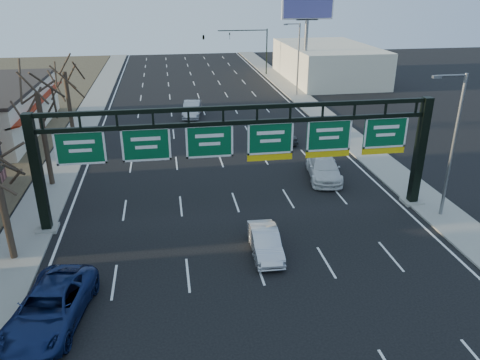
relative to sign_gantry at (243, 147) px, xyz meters
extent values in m
plane|color=black|center=(-0.16, -8.00, -4.63)|extent=(160.00, 160.00, 0.00)
cube|color=gray|center=(-12.96, 12.00, -4.57)|extent=(3.00, 120.00, 0.12)
cube|color=gray|center=(12.64, 12.00, -4.57)|extent=(3.00, 120.00, 0.12)
cube|color=white|center=(-0.16, 12.00, -4.62)|extent=(21.60, 120.00, 0.01)
cube|color=black|center=(-11.86, 0.00, -1.03)|extent=(0.55, 0.55, 7.20)
cube|color=gray|center=(-11.86, 0.00, -4.53)|extent=(1.20, 1.20, 0.20)
cube|color=black|center=(11.54, 0.00, -1.03)|extent=(0.55, 0.55, 7.20)
cube|color=gray|center=(11.54, 0.00, -4.53)|extent=(1.20, 1.20, 0.20)
cube|color=black|center=(-0.16, 0.00, 2.42)|extent=(23.40, 0.25, 0.25)
cube|color=black|center=(-0.16, 0.00, 1.52)|extent=(23.40, 0.25, 0.25)
cube|color=#054F2A|center=(-9.33, 0.00, 0.47)|extent=(2.80, 0.10, 2.00)
cube|color=#054F2A|center=(-5.66, 0.00, 0.47)|extent=(2.80, 0.10, 2.00)
cube|color=#054F2A|center=(-1.99, 0.00, 0.47)|extent=(2.80, 0.10, 2.00)
cube|color=#054F2A|center=(1.67, 0.00, 0.47)|extent=(2.80, 0.10, 2.00)
cube|color=yellow|center=(1.67, 0.00, -0.75)|extent=(2.80, 0.10, 0.40)
cube|color=#054F2A|center=(5.34, 0.00, 0.47)|extent=(2.80, 0.10, 2.00)
cube|color=yellow|center=(5.34, 0.00, -0.75)|extent=(2.80, 0.10, 0.40)
cube|color=#054F2A|center=(9.01, 0.00, 0.47)|extent=(2.80, 0.10, 2.00)
cube|color=yellow|center=(9.01, 0.00, -0.75)|extent=(2.80, 0.10, 0.40)
cube|color=maroon|center=(-16.56, 21.00, -1.63)|extent=(1.20, 18.00, 0.40)
cube|color=beige|center=(19.84, 42.00, -2.13)|extent=(12.00, 20.00, 5.00)
cylinder|color=black|center=(-12.96, -3.00, -1.47)|extent=(0.36, 0.36, 6.08)
cylinder|color=black|center=(-12.96, 7.00, -1.09)|extent=(0.36, 0.36, 6.84)
cylinder|color=black|center=(-12.96, 17.00, -1.28)|extent=(0.36, 0.36, 6.46)
cylinder|color=slate|center=(12.44, -2.00, -0.01)|extent=(0.20, 0.20, 9.00)
cylinder|color=slate|center=(11.54, -2.00, 4.39)|extent=(1.80, 0.12, 0.12)
cube|color=slate|center=(10.64, -2.00, 4.34)|extent=(0.50, 0.22, 0.15)
cylinder|color=slate|center=(12.44, 32.00, -0.01)|extent=(0.20, 0.20, 9.00)
cylinder|color=slate|center=(11.54, 32.00, 4.39)|extent=(1.80, 0.12, 0.12)
cube|color=slate|center=(10.64, 32.00, 4.34)|extent=(0.50, 0.22, 0.15)
cylinder|color=slate|center=(14.84, 37.00, -0.13)|extent=(0.50, 0.50, 9.00)
cube|color=slate|center=(14.84, 37.00, 4.37)|extent=(3.00, 0.30, 0.20)
cube|color=white|center=(14.84, 37.00, 5.87)|extent=(7.00, 0.30, 3.00)
cube|color=#504D9A|center=(14.84, 36.80, 5.87)|extent=(6.60, 0.05, 2.60)
cylinder|color=black|center=(11.64, 47.00, -1.13)|extent=(0.18, 0.18, 7.00)
cylinder|color=black|center=(7.84, 47.00, 2.17)|extent=(7.60, 0.14, 0.14)
imported|color=black|center=(5.84, 47.00, 1.37)|extent=(0.20, 0.20, 1.00)
imported|color=black|center=(1.84, 47.00, 1.37)|extent=(0.54, 0.54, 1.62)
imported|color=navy|center=(-9.87, -8.68, -3.81)|extent=(3.74, 6.32, 1.65)
imported|color=silver|center=(0.48, -4.59, -3.94)|extent=(1.60, 4.24, 1.38)
imported|color=white|center=(7.06, 5.18, -3.83)|extent=(3.17, 5.83, 1.60)
imported|color=#3C3F41|center=(6.03, 14.30, -3.86)|extent=(2.45, 4.75, 1.55)
imported|color=#ACADB1|center=(-1.60, 24.10, -3.80)|extent=(2.48, 5.21, 1.65)
camera|label=1|loc=(-4.40, -26.13, 9.18)|focal=35.00mm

